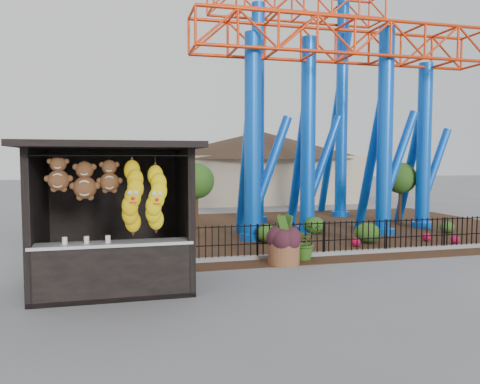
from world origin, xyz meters
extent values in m
plane|color=slate|center=(0.00, 0.00, 0.00)|extent=(120.00, 120.00, 0.00)
cube|color=#331E11|center=(4.00, 8.00, 0.01)|extent=(18.00, 12.00, 0.02)
cube|color=gray|center=(4.00, 3.00, 0.06)|extent=(18.00, 0.18, 0.12)
cube|color=black|center=(-3.00, 1.20, 0.05)|extent=(3.20, 2.60, 0.10)
cube|color=black|center=(-3.00, 2.44, 1.50)|extent=(3.20, 0.12, 3.00)
cube|color=black|center=(-4.54, 1.20, 1.50)|extent=(0.12, 2.60, 3.00)
cube|color=black|center=(-1.46, 1.20, 1.50)|extent=(0.12, 2.60, 3.00)
cube|color=black|center=(-3.00, 0.95, 3.06)|extent=(3.50, 3.40, 0.12)
cube|color=black|center=(-4.53, -0.03, 1.50)|extent=(0.14, 0.14, 3.00)
cube|color=black|center=(-1.47, -0.03, 1.50)|extent=(0.14, 0.14, 3.00)
cube|color=black|center=(-3.00, 0.15, 0.55)|extent=(3.00, 0.50, 1.10)
cube|color=silver|center=(-3.00, 0.15, 1.12)|extent=(3.10, 0.55, 0.06)
cylinder|color=black|center=(-3.00, -0.25, 2.85)|extent=(2.90, 0.04, 0.04)
cylinder|color=blue|center=(1.50, 6.00, 3.50)|extent=(0.56, 0.56, 7.00)
cylinder|color=blue|center=(1.50, 6.00, 0.12)|extent=(0.84, 0.84, 0.24)
cylinder|color=blue|center=(4.00, 7.20, 3.65)|extent=(0.56, 0.56, 7.30)
cylinder|color=blue|center=(4.00, 7.20, 0.12)|extent=(0.84, 0.84, 0.24)
cylinder|color=blue|center=(6.50, 6.00, 3.75)|extent=(0.56, 0.56, 7.50)
cylinder|color=blue|center=(6.50, 6.00, 0.12)|extent=(0.84, 0.84, 0.24)
cylinder|color=blue|center=(9.00, 7.20, 3.30)|extent=(0.56, 0.56, 6.60)
cylinder|color=blue|center=(9.00, 7.20, 0.12)|extent=(0.84, 0.84, 0.24)
cylinder|color=blue|center=(3.00, 10.50, 4.75)|extent=(0.56, 0.56, 9.50)
cylinder|color=blue|center=(3.00, 10.50, 0.12)|extent=(0.84, 0.84, 0.24)
cylinder|color=blue|center=(7.50, 11.50, 5.25)|extent=(0.56, 0.56, 10.50)
cylinder|color=blue|center=(7.50, 11.50, 0.12)|extent=(0.84, 0.84, 0.24)
cylinder|color=blue|center=(1.50, 6.90, 2.62)|extent=(0.36, 2.21, 5.85)
cylinder|color=blue|center=(2.20, 6.30, 2.45)|extent=(1.62, 0.32, 3.73)
cylinder|color=blue|center=(4.00, 8.10, 2.74)|extent=(0.36, 2.29, 6.10)
cylinder|color=blue|center=(4.70, 7.50, 2.55)|extent=(1.67, 0.32, 3.88)
cylinder|color=blue|center=(6.50, 6.90, 2.81)|extent=(0.36, 2.34, 6.26)
cylinder|color=blue|center=(7.20, 6.30, 2.62)|extent=(1.71, 0.32, 3.99)
cylinder|color=blue|center=(9.00, 8.10, 2.47)|extent=(0.36, 2.10, 5.53)
cylinder|color=blue|center=(9.70, 7.50, 2.31)|extent=(1.54, 0.32, 3.52)
cylinder|color=brown|center=(1.32, 2.30, 0.29)|extent=(0.90, 0.90, 0.58)
ellipsoid|color=#34141E|center=(1.32, 2.30, 0.90)|extent=(0.70, 0.70, 0.64)
imported|color=#1C5A1A|center=(2.06, 2.70, 0.50)|extent=(0.94, 0.83, 1.01)
ellipsoid|color=#2B5218|center=(1.87, 5.41, 0.32)|extent=(0.76, 0.76, 0.61)
ellipsoid|color=#2B5218|center=(5.05, 4.56, 0.35)|extent=(0.83, 0.83, 0.67)
ellipsoid|color=#2B5218|center=(6.70, 6.37, 0.25)|extent=(0.57, 0.57, 0.46)
ellipsoid|color=#2B5218|center=(4.12, 6.81, 0.33)|extent=(0.78, 0.78, 0.63)
ellipsoid|color=#2B5218|center=(9.05, 5.74, 0.23)|extent=(0.53, 0.53, 0.42)
sphere|color=#C80D3A|center=(1.92, 3.88, 0.16)|extent=(0.28, 0.28, 0.28)
sphere|color=#C80D3A|center=(4.36, 4.03, 0.16)|extent=(0.28, 0.28, 0.28)
sphere|color=#C80D3A|center=(7.14, 4.33, 0.16)|extent=(0.28, 0.28, 0.28)
sphere|color=#C80D3A|center=(7.70, 3.62, 0.16)|extent=(0.28, 0.28, 0.28)
cube|color=#BFAD8C|center=(6.00, 20.00, 1.50)|extent=(12.00, 6.00, 3.00)
cone|color=#332319|center=(6.00, 20.00, 3.90)|extent=(15.00, 15.00, 1.80)
camera|label=1|loc=(-2.81, -9.29, 2.78)|focal=35.00mm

